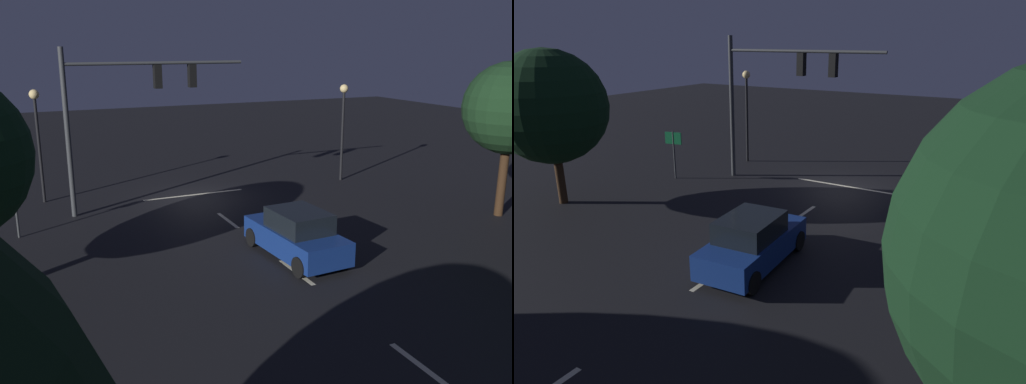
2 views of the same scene
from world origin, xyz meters
The scene contains 11 objects.
ground_plane centered at (0.00, 0.00, 0.00)m, with size 80.00×80.00×0.00m, color black.
traffic_signal_assembly centered at (3.29, 0.71, 4.89)m, with size 7.87×0.47×7.03m.
lane_dash_far centered at (0.00, 4.00, 0.00)m, with size 2.20×0.16×0.01m, color beige.
lane_dash_mid centered at (0.00, 10.00, 0.00)m, with size 2.20×0.16×0.01m, color beige.
lane_dash_near centered at (0.00, 16.00, 0.00)m, with size 2.20×0.16×0.01m, color beige.
stop_bar centered at (0.00, -0.48, 0.00)m, with size 5.00×0.16×0.01m, color beige.
car_approaching centered at (-0.64, 8.79, 0.80)m, with size 2.14×4.46×1.70m.
street_lamp_left_kerb centered at (-8.22, -0.15, 3.57)m, with size 0.44×0.44×5.10m.
street_lamp_right_kerb centered at (6.73, -2.14, 3.62)m, with size 0.44×0.44×5.18m.
route_sign centered at (8.02, 2.69, 1.77)m, with size 0.89×0.24×2.45m.
tree_left_near centered at (-10.87, 8.13, 4.58)m, with size 3.81×3.81×6.50m.
Camera 1 is at (8.12, 24.69, 7.14)m, focal length 39.17 mm.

